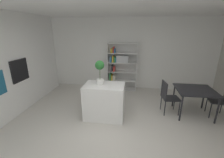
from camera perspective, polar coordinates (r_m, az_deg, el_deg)
ground_plane at (r=3.68m, az=1.05°, el=-20.16°), size 9.57×9.57×0.00m
ceiling_slab at (r=2.93m, az=1.40°, el=27.64°), size 6.95×6.25×0.06m
back_partition at (r=6.04m, az=4.79°, el=9.39°), size 6.95×0.06×2.73m
built_in_oven at (r=4.88m, az=-31.40°, el=2.81°), size 0.06×0.60×0.61m
kitchen_island at (r=4.08m, az=-2.85°, el=-8.29°), size 1.03×0.68×0.93m
potted_plant_on_island at (r=3.86m, az=-4.62°, el=3.48°), size 0.23×0.23×0.62m
open_bookshelf at (r=5.84m, az=2.94°, el=5.20°), size 1.11×0.37×1.82m
dining_table at (r=4.68m, az=28.78°, el=-4.39°), size 0.98×0.92×0.74m
dining_chair_island_side at (r=4.51m, az=20.10°, el=-5.71°), size 0.50×0.46×0.93m
dining_chair_window_side at (r=5.01m, az=36.23°, el=-5.85°), size 0.49×0.48×0.92m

